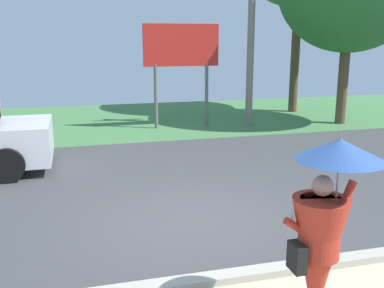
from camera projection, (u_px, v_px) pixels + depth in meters
ground_plane at (158, 174)px, 10.44m from camera, size 40.00×22.00×0.20m
monk_pedestrian at (322, 233)px, 4.68m from camera, size 1.03×0.91×2.13m
utility_pole at (251, 30)px, 15.11m from camera, size 1.80×0.24×6.27m
roadside_billboard at (181, 53)px, 15.04m from camera, size 2.60×0.12×3.50m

